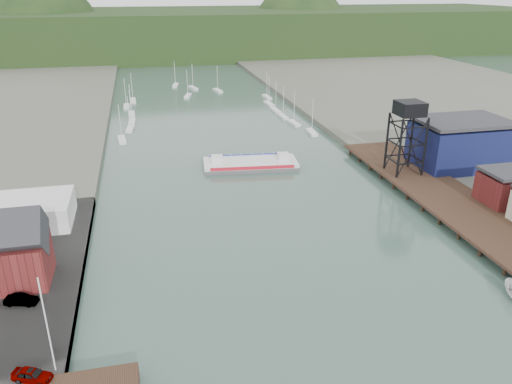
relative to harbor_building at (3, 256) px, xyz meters
name	(u,v)px	position (x,y,z in m)	size (l,w,h in m)	color
west_quay	(9,329)	(2.00, -10.00, -5.29)	(16.00, 80.00, 1.60)	slate
east_pier	(442,194)	(79.00, 15.00, -4.19)	(14.00, 70.00, 2.45)	black
harbor_building	(3,256)	(0.00, 0.00, 0.00)	(12.20, 8.20, 8.90)	#501717
white_shed	(19,213)	(-2.00, 20.00, -2.24)	(18.00, 12.00, 4.50)	silver
flagpole	(47,326)	(9.00, -20.00, 1.51)	(0.16, 0.16, 12.00)	silver
lift_tower	(409,113)	(77.00, 28.00, 9.56)	(6.50, 6.50, 16.00)	black
blue_shed	(460,144)	(92.00, 30.00, 0.98)	(20.50, 14.50, 11.30)	#0D173C
marina_sailboats	(203,108)	(42.08, 108.46, -5.74)	(57.71, 92.65, 0.90)	silver
distant_hills	(163,36)	(38.02, 271.35, 4.29)	(500.00, 120.00, 80.00)	black
chain_ferry	(250,164)	(45.41, 44.36, -5.15)	(23.37, 11.33, 3.25)	#505052
car_west_a	(32,375)	(6.84, -21.15, -3.74)	(1.77, 4.41, 1.50)	#999999
car_west_b	(21,300)	(2.93, -6.00, -3.77)	(1.52, 4.37, 1.44)	#999999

